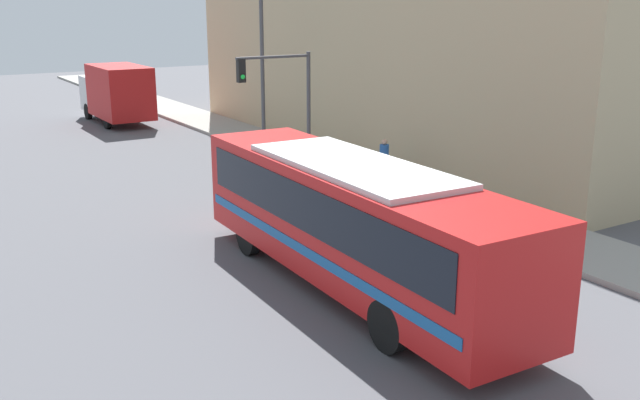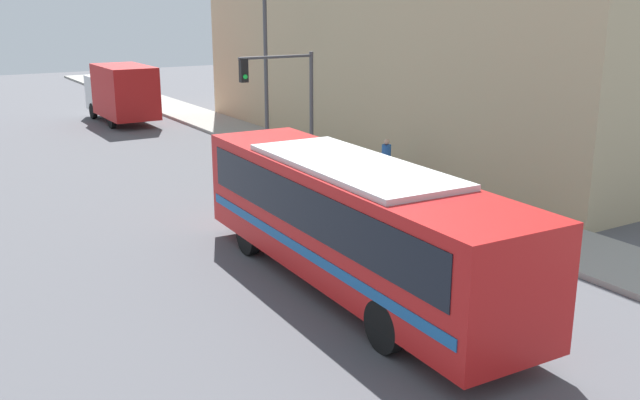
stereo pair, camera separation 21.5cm
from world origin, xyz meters
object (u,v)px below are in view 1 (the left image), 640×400
(delivery_truck, at_px, (116,92))
(fire_hydrant, at_px, (499,219))
(pedestrian_near_corner, at_px, (384,161))
(city_bus, at_px, (352,216))
(street_lamp, at_px, (256,57))
(traffic_light_pole, at_px, (282,88))
(parking_meter, at_px, (371,164))

(delivery_truck, bearing_deg, fire_hydrant, -82.66)
(delivery_truck, xyz_separation_m, pedestrian_near_corner, (4.00, -19.32, -0.76))
(city_bus, distance_m, street_lamp, 17.11)
(delivery_truck, bearing_deg, city_bus, -95.35)
(traffic_light_pole, bearing_deg, pedestrian_near_corner, -68.28)
(traffic_light_pole, height_order, parking_meter, traffic_light_pole)
(parking_meter, height_order, street_lamp, street_lamp)
(parking_meter, relative_size, pedestrian_near_corner, 0.73)
(fire_hydrant, distance_m, parking_meter, 6.30)
(city_bus, xyz_separation_m, street_lamp, (5.76, 15.93, 2.40))
(fire_hydrant, bearing_deg, parking_meter, 90.00)
(delivery_truck, height_order, fire_hydrant, delivery_truck)
(parking_meter, bearing_deg, delivery_truck, 99.67)
(traffic_light_pole, distance_m, parking_meter, 5.23)
(city_bus, distance_m, delivery_truck, 26.77)
(fire_hydrant, distance_m, traffic_light_pole, 11.25)
(traffic_light_pole, xyz_separation_m, parking_meter, (1.07, -4.56, -2.33))
(city_bus, relative_size, parking_meter, 9.31)
(city_bus, height_order, street_lamp, street_lamp)
(delivery_truck, height_order, parking_meter, delivery_truck)
(street_lamp, bearing_deg, traffic_light_pole, -103.70)
(delivery_truck, relative_size, street_lamp, 0.96)
(traffic_light_pole, xyz_separation_m, pedestrian_near_corner, (1.76, -4.42, -2.32))
(city_bus, relative_size, pedestrian_near_corner, 6.81)
(traffic_light_pole, bearing_deg, fire_hydrant, -84.37)
(fire_hydrant, bearing_deg, city_bus, -171.15)
(city_bus, relative_size, delivery_truck, 1.69)
(delivery_truck, relative_size, parking_meter, 5.51)
(delivery_truck, relative_size, fire_hydrant, 8.76)
(delivery_truck, bearing_deg, street_lamp, -73.08)
(pedestrian_near_corner, bearing_deg, fire_hydrant, -96.12)
(pedestrian_near_corner, bearing_deg, delivery_truck, 101.71)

